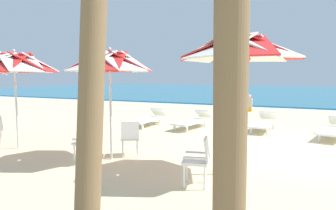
% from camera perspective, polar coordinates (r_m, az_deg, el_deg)
% --- Properties ---
extents(ground_plane, '(80.00, 80.00, 0.00)m').
position_cam_1_polar(ground_plane, '(8.56, 21.07, -7.92)').
color(ground_plane, beige).
extents(sea, '(80.00, 36.00, 0.10)m').
position_cam_1_polar(sea, '(37.13, 23.76, 2.21)').
color(sea, teal).
rests_on(sea, ground).
extents(surf_foam, '(80.00, 0.70, 0.01)m').
position_cam_1_polar(surf_foam, '(18.88, 22.99, -0.73)').
color(surf_foam, white).
rests_on(surf_foam, ground).
extents(beach_umbrella_0, '(2.36, 2.36, 2.79)m').
position_cam_1_polar(beach_umbrella_0, '(5.99, 13.00, 10.17)').
color(beach_umbrella_0, silver).
rests_on(beach_umbrella_0, ground).
extents(plastic_chair_0, '(0.55, 0.53, 0.87)m').
position_cam_1_polar(plastic_chair_0, '(5.42, 5.88, -9.93)').
color(plastic_chair_0, white).
rests_on(plastic_chair_0, ground).
extents(beach_umbrella_1, '(1.98, 1.98, 2.57)m').
position_cam_1_polar(beach_umbrella_1, '(6.99, -10.87, 7.72)').
color(beach_umbrella_1, silver).
rests_on(beach_umbrella_1, ground).
extents(plastic_chair_1, '(0.61, 0.62, 0.87)m').
position_cam_1_polar(plastic_chair_1, '(7.35, -7.15, -5.81)').
color(plastic_chair_1, white).
rests_on(plastic_chair_1, ground).
extents(plastic_chair_2, '(0.52, 0.49, 0.87)m').
position_cam_1_polar(plastic_chair_2, '(6.97, -14.77, -6.58)').
color(plastic_chair_2, white).
rests_on(plastic_chair_2, ground).
extents(beach_umbrella_2, '(2.20, 2.20, 2.62)m').
position_cam_1_polar(beach_umbrella_2, '(8.89, -26.85, 6.91)').
color(beach_umbrella_2, silver).
rests_on(beach_umbrella_2, ground).
extents(sun_lounger_0, '(1.09, 2.23, 0.62)m').
position_cam_1_polar(sun_lounger_0, '(10.76, 28.73, -3.99)').
color(sun_lounger_0, white).
rests_on(sun_lounger_0, ground).
extents(sun_lounger_1, '(0.74, 2.18, 0.62)m').
position_cam_1_polar(sun_lounger_1, '(11.28, 17.52, -3.14)').
color(sun_lounger_1, white).
rests_on(sun_lounger_1, ground).
extents(sun_lounger_2, '(1.01, 2.22, 0.62)m').
position_cam_1_polar(sun_lounger_2, '(11.24, 4.72, -2.92)').
color(sun_lounger_2, white).
rests_on(sun_lounger_2, ground).
extents(sun_lounger_3, '(0.74, 2.18, 0.62)m').
position_cam_1_polar(sun_lounger_3, '(11.76, -3.68, -2.54)').
color(sun_lounger_3, white).
rests_on(sun_lounger_3, ground).
extents(beachgoer_seated, '(0.30, 0.93, 0.92)m').
position_cam_1_polar(beachgoer_seated, '(17.14, 15.05, -0.12)').
color(beachgoer_seated, yellow).
rests_on(beachgoer_seated, ground).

